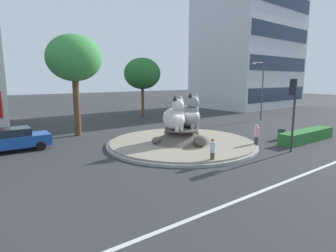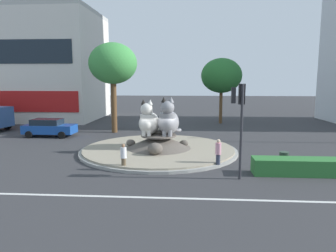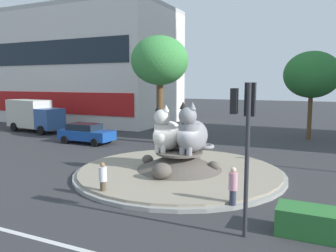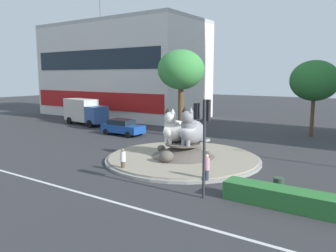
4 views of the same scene
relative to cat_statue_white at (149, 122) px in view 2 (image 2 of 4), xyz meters
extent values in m
plane|color=#333335|center=(0.70, 0.04, -2.19)|extent=(160.00, 160.00, 0.00)
cube|color=silver|center=(0.70, -8.87, -2.19)|extent=(112.00, 0.20, 0.01)
cylinder|color=gray|center=(0.70, 0.04, -2.10)|extent=(11.23, 11.23, 0.18)
cylinder|color=gray|center=(0.70, 0.04, -1.95)|extent=(10.78, 10.78, 0.11)
cone|color=#564F47|center=(0.70, 0.04, -1.41)|extent=(4.60, 4.60, 0.97)
cylinder|color=#564F47|center=(0.70, 0.04, -0.99)|extent=(2.53, 2.53, 0.12)
ellipsoid|color=#564F47|center=(2.50, 0.44, -1.64)|extent=(0.64, 0.46, 0.51)
ellipsoid|color=#564F47|center=(0.85, 1.75, -1.54)|extent=(0.88, 0.96, 0.71)
ellipsoid|color=#564F47|center=(-1.40, 0.33, -1.63)|extent=(0.66, 0.56, 0.53)
ellipsoid|color=#564F47|center=(0.67, -2.06, -1.50)|extent=(0.98, 1.01, 0.79)
ellipsoid|color=silver|center=(0.01, 0.12, -0.13)|extent=(1.67, 2.36, 1.60)
cylinder|color=silver|center=(-0.05, -0.32, 0.05)|extent=(1.16, 1.16, 1.00)
sphere|color=silver|center=(-0.07, -0.47, 0.92)|extent=(0.88, 0.88, 0.88)
torus|color=silver|center=(0.48, 0.96, -0.77)|extent=(1.00, 1.00, 0.20)
cone|color=silver|center=(0.17, -0.51, 1.43)|extent=(0.40, 0.40, 0.36)
cone|color=black|center=(-0.31, -0.44, 1.43)|extent=(0.40, 0.40, 0.36)
cylinder|color=silver|center=(0.08, -0.70, -0.73)|extent=(0.28, 0.28, 0.40)
cylinder|color=silver|center=(-0.28, -0.65, -0.73)|extent=(0.28, 0.28, 0.40)
ellipsoid|color=gray|center=(1.39, 0.19, -0.07)|extent=(1.58, 2.40, 1.71)
cylinder|color=gray|center=(1.37, -0.28, 0.12)|extent=(1.15, 1.15, 1.07)
sphere|color=gray|center=(1.36, -0.45, 1.05)|extent=(0.94, 0.94, 0.94)
torus|color=gray|center=(1.80, 1.14, -0.76)|extent=(1.22, 1.22, 0.21)
cone|color=gray|center=(1.62, -0.46, 1.60)|extent=(0.40, 0.40, 0.38)
cone|color=black|center=(1.10, -0.44, 1.60)|extent=(0.40, 0.40, 0.38)
cylinder|color=gray|center=(1.55, -0.67, -0.72)|extent=(0.30, 0.30, 0.43)
cylinder|color=gray|center=(1.16, -0.66, -0.72)|extent=(0.30, 0.30, 0.43)
cylinder|color=#2D2D33|center=(5.54, -5.95, 0.28)|extent=(0.14, 0.14, 4.95)
cube|color=black|center=(5.54, -5.73, 2.23)|extent=(0.32, 0.24, 1.05)
sphere|color=red|center=(5.54, -5.65, 2.55)|extent=(0.18, 0.18, 0.18)
sphere|color=#392706|center=(5.54, -5.65, 2.23)|extent=(0.18, 0.18, 0.18)
sphere|color=black|center=(5.54, -5.65, 1.92)|extent=(0.18, 0.18, 0.18)
cube|color=black|center=(5.09, -5.95, 2.18)|extent=(0.20, 0.28, 0.80)
cube|color=silver|center=(-21.66, 18.90, 4.47)|extent=(25.15, 12.11, 13.33)
cube|color=#B2B2AD|center=(-21.66, 18.90, 11.39)|extent=(25.15, 12.11, 0.50)
cube|color=#2D7033|center=(9.57, -4.93, -1.74)|extent=(6.35, 1.20, 0.90)
cylinder|color=brown|center=(6.54, 15.45, -0.33)|extent=(0.37, 0.37, 3.72)
ellipsoid|color=#286B2D|center=(6.54, 15.45, 3.43)|extent=(4.73, 4.73, 4.02)
cylinder|color=brown|center=(-4.49, 8.17, 0.23)|extent=(0.54, 0.54, 4.85)
ellipsoid|color=#3D8E42|center=(-4.49, 8.17, 4.50)|extent=(4.61, 4.61, 3.92)
cylinder|color=#33384C|center=(4.60, -3.78, -1.80)|extent=(0.26, 0.26, 0.79)
cylinder|color=pink|center=(4.60, -3.78, -1.06)|extent=(0.34, 0.34, 0.69)
sphere|color=beige|center=(4.60, -3.78, -0.60)|extent=(0.23, 0.23, 0.23)
cylinder|color=brown|center=(-0.85, -4.75, -1.83)|extent=(0.26, 0.26, 0.72)
cylinder|color=silver|center=(-0.85, -4.75, -1.16)|extent=(0.34, 0.34, 0.62)
sphere|color=#936B4C|center=(-0.85, -4.75, -0.75)|extent=(0.21, 0.21, 0.21)
cube|color=#19479E|center=(-9.81, 5.45, -1.49)|extent=(4.59, 1.93, 0.77)
cube|color=#19232D|center=(-10.04, 5.45, -0.84)|extent=(2.58, 1.68, 0.53)
cylinder|color=black|center=(-8.29, 6.36, -1.87)|extent=(0.64, 0.23, 0.64)
cylinder|color=black|center=(-8.32, 4.49, -1.87)|extent=(0.64, 0.23, 0.64)
cylinder|color=black|center=(-11.31, 6.40, -1.87)|extent=(0.64, 0.23, 0.64)
cylinder|color=black|center=(-11.33, 4.54, -1.87)|extent=(0.64, 0.23, 0.64)
cylinder|color=black|center=(-16.10, 9.21, -1.74)|extent=(0.94, 0.44, 0.90)
cylinder|color=#2D4233|center=(8.53, -3.34, -1.74)|extent=(0.56, 0.56, 0.90)
camera|label=1|loc=(-12.10, -15.74, 2.77)|focal=29.32mm
camera|label=2|loc=(2.91, -22.07, 2.96)|focal=33.73mm
camera|label=3|loc=(7.65, -16.35, 2.76)|focal=36.01mm
camera|label=4|loc=(13.03, -20.37, 3.91)|focal=35.84mm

